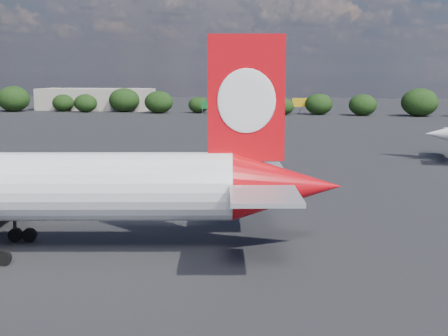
# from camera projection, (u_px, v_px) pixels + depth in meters

# --- Properties ---
(ground) EXTENTS (500.00, 500.00, 0.00)m
(ground) POSITION_uv_depth(u_px,v_px,m) (176.00, 169.00, 95.51)
(ground) COLOR black
(ground) RESTS_ON ground
(terminal_building) EXTENTS (42.00, 16.00, 8.00)m
(terminal_building) POSITION_uv_depth(u_px,v_px,m) (96.00, 99.00, 234.48)
(terminal_building) COLOR #A59A8E
(terminal_building) RESTS_ON ground
(highway_sign) EXTENTS (6.00, 0.30, 4.50)m
(highway_sign) POSITION_uv_depth(u_px,v_px,m) (210.00, 105.00, 210.95)
(highway_sign) COLOR #146427
(highway_sign) RESTS_ON ground
(billboard_yellow) EXTENTS (5.00, 0.30, 5.50)m
(billboard_yellow) POSITION_uv_depth(u_px,v_px,m) (300.00, 103.00, 211.49)
(billboard_yellow) COLOR #EBB014
(billboard_yellow) RESTS_ON ground
(horizon_treeline) EXTENTS (207.31, 15.68, 9.25)m
(horizon_treeline) POSITION_uv_depth(u_px,v_px,m) (278.00, 103.00, 210.55)
(horizon_treeline) COLOR black
(horizon_treeline) RESTS_ON ground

